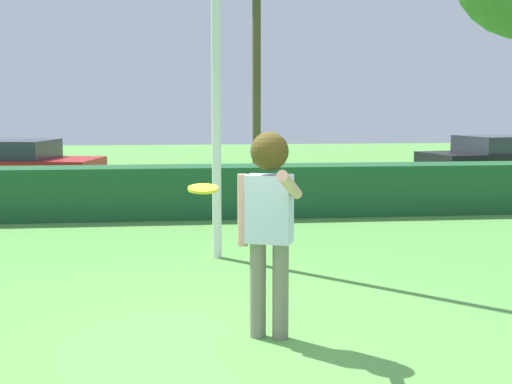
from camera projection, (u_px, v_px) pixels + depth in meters
name	position (u px, v px, depth m)	size (l,w,h in m)	color
ground_plane	(222.00, 352.00, 5.72)	(60.00, 60.00, 0.00)	#579944
person	(269.00, 209.00, 5.94)	(0.54, 0.82, 1.78)	slate
frisbee	(203.00, 189.00, 5.21)	(0.23, 0.23, 0.06)	yellow
hedge_row	(196.00, 191.00, 12.61)	(18.72, 0.90, 0.92)	#1E542D
parked_car_red	(1.00, 166.00, 15.22)	(4.45, 2.49, 1.25)	#B21E1E
parked_car_black	(507.00, 158.00, 17.33)	(4.45, 2.47, 1.25)	black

